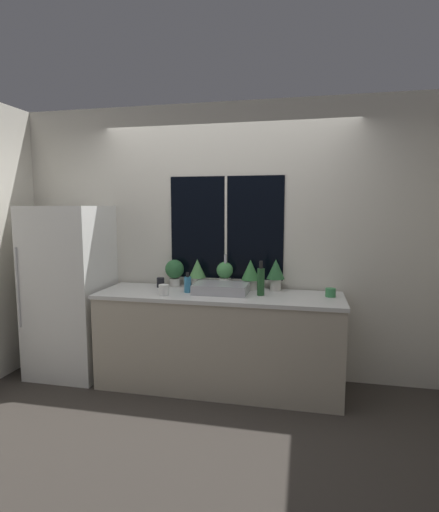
# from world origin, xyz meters

# --- Properties ---
(ground_plane) EXTENTS (14.00, 14.00, 0.00)m
(ground_plane) POSITION_xyz_m (0.00, 0.00, 0.00)
(ground_plane) COLOR #38332D
(wall_back) EXTENTS (8.00, 0.09, 2.70)m
(wall_back) POSITION_xyz_m (0.00, 0.71, 1.35)
(wall_back) COLOR silver
(wall_back) RESTS_ON ground_plane
(wall_left) EXTENTS (0.06, 7.00, 2.70)m
(wall_left) POSITION_xyz_m (-2.18, 1.50, 1.35)
(wall_left) COLOR silver
(wall_left) RESTS_ON ground_plane
(wall_right) EXTENTS (0.06, 7.00, 2.70)m
(wall_right) POSITION_xyz_m (2.18, 1.50, 1.35)
(wall_right) COLOR silver
(wall_right) RESTS_ON ground_plane
(counter) EXTENTS (2.26, 0.66, 0.90)m
(counter) POSITION_xyz_m (0.00, 0.32, 0.45)
(counter) COLOR #B2A893
(counter) RESTS_ON ground_plane
(refrigerator) EXTENTS (0.72, 0.71, 1.70)m
(refrigerator) POSITION_xyz_m (-1.54, 0.35, 0.85)
(refrigerator) COLOR silver
(refrigerator) RESTS_ON ground_plane
(sink) EXTENTS (0.50, 0.38, 0.34)m
(sink) POSITION_xyz_m (0.02, 0.35, 0.95)
(sink) COLOR #ADADB2
(sink) RESTS_ON counter
(potted_plant_far_left) EXTENTS (0.19, 0.19, 0.27)m
(potted_plant_far_left) POSITION_xyz_m (-0.51, 0.57, 1.06)
(potted_plant_far_left) COLOR silver
(potted_plant_far_left) RESTS_ON counter
(potted_plant_left) EXTENTS (0.17, 0.17, 0.28)m
(potted_plant_left) POSITION_xyz_m (-0.27, 0.57, 1.06)
(potted_plant_left) COLOR silver
(potted_plant_left) RESTS_ON counter
(potted_plant_center) EXTENTS (0.16, 0.16, 0.26)m
(potted_plant_center) POSITION_xyz_m (0.01, 0.57, 1.04)
(potted_plant_center) COLOR silver
(potted_plant_center) RESTS_ON counter
(potted_plant_right) EXTENTS (0.18, 0.18, 0.29)m
(potted_plant_right) POSITION_xyz_m (0.26, 0.57, 1.06)
(potted_plant_right) COLOR silver
(potted_plant_right) RESTS_ON counter
(potted_plant_far_right) EXTENTS (0.17, 0.17, 0.30)m
(potted_plant_far_right) POSITION_xyz_m (0.50, 0.57, 1.08)
(potted_plant_far_right) COLOR silver
(potted_plant_far_right) RESTS_ON counter
(soap_bottle) EXTENTS (0.07, 0.07, 0.19)m
(soap_bottle) POSITION_xyz_m (-0.29, 0.31, 0.98)
(soap_bottle) COLOR teal
(soap_bottle) RESTS_ON counter
(bottle_tall) EXTENTS (0.07, 0.07, 0.31)m
(bottle_tall) POSITION_xyz_m (0.39, 0.33, 1.03)
(bottle_tall) COLOR #235128
(bottle_tall) RESTS_ON counter
(mug_black) EXTENTS (0.07, 0.07, 0.10)m
(mug_black) POSITION_xyz_m (-0.63, 0.49, 0.95)
(mug_black) COLOR black
(mug_black) RESTS_ON counter
(mug_white) EXTENTS (0.09, 0.09, 0.10)m
(mug_white) POSITION_xyz_m (-0.47, 0.15, 0.95)
(mug_white) COLOR white
(mug_white) RESTS_ON counter
(mug_green) EXTENTS (0.09, 0.09, 0.08)m
(mug_green) POSITION_xyz_m (1.00, 0.40, 0.94)
(mug_green) COLOR #38844C
(mug_green) RESTS_ON counter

